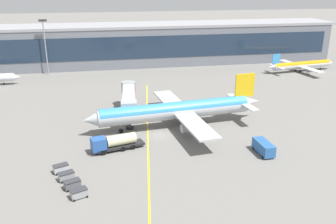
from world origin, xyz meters
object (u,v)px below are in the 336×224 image
lavatory_truck (263,147)px  commuter_jet_near (302,65)px  baggage_cart_3 (61,168)px  baggage_cart_0 (79,193)px  baggage_cart_1 (72,184)px  fuel_tanker (114,142)px  baggage_cart_2 (66,176)px  main_airliner (177,110)px

lavatory_truck → commuter_jet_near: commuter_jet_near is taller
baggage_cart_3 → commuter_jet_near: commuter_jet_near is taller
baggage_cart_0 → baggage_cart_1: bearing=111.0°
lavatory_truck → baggage_cart_3: (-39.04, -0.18, -0.64)m
fuel_tanker → baggage_cart_0: (-6.53, -16.20, -0.96)m
baggage_cart_2 → baggage_cart_3: bearing=111.0°
fuel_tanker → commuter_jet_near: size_ratio=0.38×
commuter_jet_near → baggage_cart_3: bearing=-143.1°
baggage_cart_0 → baggage_cart_2: (-2.29, 5.97, 0.00)m
baggage_cart_3 → baggage_cart_1: bearing=-69.0°
lavatory_truck → baggage_cart_0: (-35.60, -9.14, -0.64)m
baggage_cart_2 → baggage_cart_3: 3.20m
fuel_tanker → baggage_cart_1: bearing=-120.1°
fuel_tanker → lavatory_truck: bearing=-13.7°
lavatory_truck → baggage_cart_0: bearing=-165.6°
commuter_jet_near → baggage_cart_0: bearing=-138.2°
baggage_cart_2 → main_airliner: bearing=40.4°
main_airliner → commuter_jet_near: main_airliner is taller
lavatory_truck → baggage_cart_0: lavatory_truck is taller
baggage_cart_0 → baggage_cart_3: (-3.44, 8.96, 0.00)m
fuel_tanker → baggage_cart_3: size_ratio=3.67×
main_airliner → baggage_cart_0: 34.43m
fuel_tanker → baggage_cart_2: 13.54m
fuel_tanker → baggage_cart_2: fuel_tanker is taller
main_airliner → fuel_tanker: 18.52m
baggage_cart_1 → commuter_jet_near: size_ratio=0.10×
baggage_cart_3 → baggage_cart_2: bearing=-69.0°
main_airliner → commuter_jet_near: (58.48, 45.28, -1.48)m
baggage_cart_2 → commuter_jet_near: size_ratio=0.10×
main_airliner → lavatory_truck: (13.83, -17.34, -2.60)m
baggage_cart_1 → commuter_jet_near: 106.57m
fuel_tanker → commuter_jet_near: 92.31m
baggage_cart_1 → lavatory_truck: bearing=9.5°
fuel_tanker → commuter_jet_near: commuter_jet_near is taller
baggage_cart_0 → baggage_cart_1: same height
fuel_tanker → main_airliner: bearing=34.0°
main_airliner → lavatory_truck: 22.33m
lavatory_truck → fuel_tanker: bearing=166.3°
baggage_cart_1 → main_airliner: bearing=45.7°
baggage_cart_0 → lavatory_truck: bearing=14.4°
fuel_tanker → baggage_cart_1: fuel_tanker is taller
baggage_cart_1 → fuel_tanker: bearing=59.9°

